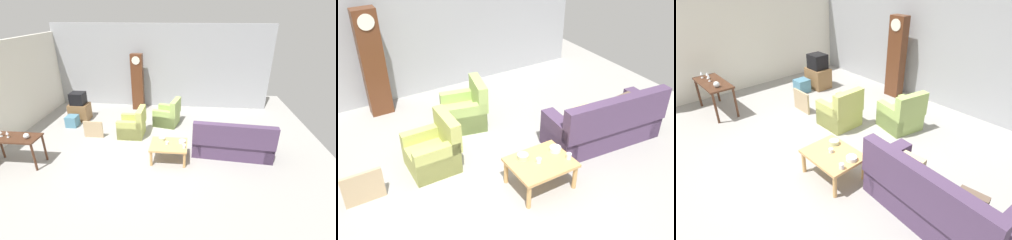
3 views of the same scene
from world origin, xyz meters
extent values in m
plane|color=#999691|center=(0.00, 0.00, 0.00)|extent=(10.40, 10.40, 0.00)
cube|color=#9EA0A5|center=(0.00, 3.60, 1.60)|extent=(8.40, 0.16, 3.20)
cube|color=silver|center=(-4.20, 0.40, 1.44)|extent=(0.12, 6.40, 2.88)
cube|color=#4C3856|center=(2.40, 0.04, 0.22)|extent=(2.16, 1.01, 0.44)
cube|color=#4C3856|center=(2.37, -0.32, 0.74)|extent=(2.11, 0.37, 0.60)
cube|color=#4C3856|center=(1.47, 0.12, 0.34)|extent=(0.31, 0.86, 0.68)
cube|color=brown|center=(2.88, 0.05, 0.62)|extent=(0.37, 0.16, 0.36)
cube|color=#C6B284|center=(1.92, 0.13, 0.62)|extent=(0.37, 0.16, 0.36)
cube|color=tan|center=(-0.59, 0.85, 0.20)|extent=(0.76, 0.76, 0.40)
cube|color=tan|center=(-0.27, 0.85, 0.66)|extent=(0.18, 0.76, 0.52)
cube|color=tan|center=(-0.58, 1.15, 0.30)|extent=(0.76, 0.16, 0.60)
cube|color=tan|center=(-0.59, 0.55, 0.30)|extent=(0.76, 0.16, 0.60)
cube|color=#9DB862|center=(0.43, 1.78, 0.20)|extent=(0.90, 0.90, 0.40)
cube|color=#9DB862|center=(0.74, 1.72, 0.66)|extent=(0.34, 0.78, 0.52)
cube|color=#9DB862|center=(0.49, 2.08, 0.30)|extent=(0.78, 0.32, 0.60)
cube|color=#9DB862|center=(0.37, 1.49, 0.30)|extent=(0.78, 0.32, 0.60)
cube|color=tan|center=(0.71, -0.42, 0.44)|extent=(0.96, 0.76, 0.05)
cylinder|color=tan|center=(0.28, -0.75, 0.21)|extent=(0.07, 0.07, 0.42)
cylinder|color=tan|center=(1.13, -0.75, 0.21)|extent=(0.07, 0.07, 0.42)
cylinder|color=tan|center=(0.28, -0.10, 0.21)|extent=(0.07, 0.07, 0.42)
cylinder|color=tan|center=(1.13, -0.10, 0.21)|extent=(0.07, 0.07, 0.42)
cube|color=#472819|center=(-3.13, -0.98, 0.77)|extent=(1.30, 0.56, 0.04)
cylinder|color=#472819|center=(-3.74, -1.22, 0.37)|extent=(0.06, 0.06, 0.75)
cylinder|color=#472819|center=(-2.53, -1.22, 0.37)|extent=(0.06, 0.06, 0.75)
cylinder|color=#472819|center=(-3.74, -0.75, 0.37)|extent=(0.06, 0.06, 0.75)
cylinder|color=#472819|center=(-2.53, -0.75, 0.37)|extent=(0.06, 0.06, 0.75)
cube|color=#562D19|center=(-0.82, 3.12, 1.08)|extent=(0.44, 0.28, 2.17)
cylinder|color=silver|center=(-0.82, 2.96, 1.95)|extent=(0.30, 0.02, 0.30)
cube|color=brown|center=(-2.72, 1.88, 0.30)|extent=(0.68, 0.52, 0.59)
cube|color=black|center=(-2.72, 1.88, 0.80)|extent=(0.48, 0.44, 0.42)
cube|color=tan|center=(-1.74, 0.60, 0.27)|extent=(0.60, 0.05, 0.53)
cube|color=teal|center=(-2.75, 1.31, 0.19)|extent=(0.37, 0.38, 0.37)
sphere|color=silver|center=(-2.74, -1.02, 0.86)|extent=(0.14, 0.14, 0.14)
cylinder|color=white|center=(1.11, -0.58, 0.52)|extent=(0.08, 0.08, 0.10)
cylinder|color=silver|center=(0.66, -0.43, 0.51)|extent=(0.08, 0.08, 0.08)
cylinder|color=white|center=(1.06, -0.32, 0.50)|extent=(0.18, 0.18, 0.07)
cylinder|color=#B2C69E|center=(0.51, -0.22, 0.51)|extent=(0.18, 0.18, 0.08)
cylinder|color=silver|center=(-3.58, -1.07, 0.80)|extent=(0.07, 0.07, 0.02)
cylinder|color=silver|center=(-3.58, -1.07, 0.85)|extent=(0.01, 0.01, 0.08)
cone|color=silver|center=(-3.58, -1.07, 0.93)|extent=(0.07, 0.07, 0.08)
cylinder|color=silver|center=(-3.43, -0.99, 0.80)|extent=(0.07, 0.07, 0.02)
cylinder|color=silver|center=(-3.43, -0.99, 0.84)|extent=(0.01, 0.01, 0.08)
cone|color=silver|center=(-3.43, -0.99, 0.92)|extent=(0.08, 0.08, 0.08)
cylinder|color=silver|center=(-3.22, -1.02, 0.80)|extent=(0.06, 0.06, 0.02)
cylinder|color=silver|center=(-3.22, -1.02, 0.85)|extent=(0.01, 0.01, 0.08)
cone|color=silver|center=(-3.22, -1.02, 0.92)|extent=(0.07, 0.07, 0.08)
camera|label=1|loc=(1.21, -5.97, 3.71)|focal=26.31mm
camera|label=2|loc=(-2.04, -4.01, 4.02)|focal=40.03mm
camera|label=3|loc=(3.70, -2.87, 3.27)|focal=29.85mm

